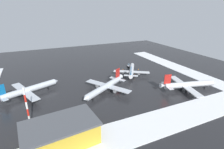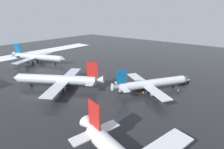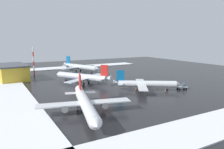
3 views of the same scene
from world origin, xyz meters
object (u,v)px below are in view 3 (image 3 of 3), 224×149
(ground_crew_beside_wing, at_px, (136,89))
(cargo_hangar, at_px, (12,72))
(airplane_distant_tail, at_px, (83,77))
(ground_crew_near_tug, at_px, (165,91))
(traffic_cone_near_nose, at_px, (137,88))
(airplane_parked_portside, at_px, (80,67))
(traffic_cone_mid_line, at_px, (144,91))
(airplane_foreground_jet, at_px, (145,84))
(antenna_mast, at_px, (34,61))
(ground_crew_by_nose_gear, at_px, (158,85))
(pushback_tug, at_px, (182,87))
(airplane_parked_starboard, at_px, (86,104))

(ground_crew_beside_wing, height_order, cargo_hangar, cargo_hangar)
(airplane_distant_tail, xyz_separation_m, ground_crew_beside_wing, (27.86, 13.91, -2.50))
(ground_crew_near_tug, bearing_deg, traffic_cone_near_nose, -14.20)
(ground_crew_beside_wing, relative_size, ground_crew_near_tug, 1.00)
(airplane_parked_portside, relative_size, traffic_cone_mid_line, 60.39)
(airplane_distant_tail, height_order, traffic_cone_mid_line, airplane_distant_tail)
(airplane_distant_tail, distance_m, traffic_cone_near_nose, 29.69)
(airplane_foreground_jet, relative_size, traffic_cone_mid_line, 49.21)
(antenna_mast, xyz_separation_m, traffic_cone_mid_line, (68.90, 34.13, -8.75))
(ground_crew_by_nose_gear, relative_size, traffic_cone_mid_line, 3.11)
(airplane_parked_portside, xyz_separation_m, traffic_cone_mid_line, (69.09, 2.85, -3.13))
(airplane_foreground_jet, height_order, traffic_cone_near_nose, airplane_foreground_jet)
(airplane_parked_portside, relative_size, ground_crew_beside_wing, 19.43)
(ground_crew_near_tug, distance_m, cargo_hangar, 85.31)
(airplane_distant_tail, height_order, pushback_tug, airplane_distant_tail)
(airplane_parked_starboard, bearing_deg, traffic_cone_mid_line, 127.99)
(pushback_tug, bearing_deg, traffic_cone_near_nose, 164.70)
(airplane_parked_portside, relative_size, ground_crew_by_nose_gear, 19.43)
(cargo_hangar, xyz_separation_m, traffic_cone_near_nose, (53.14, 48.46, -4.17))
(airplane_parked_starboard, xyz_separation_m, ground_crew_near_tug, (-7.97, 40.08, -2.52))
(airplane_foreground_jet, distance_m, traffic_cone_mid_line, 3.70)
(antenna_mast, height_order, traffic_cone_mid_line, antenna_mast)
(airplane_parked_starboard, bearing_deg, airplane_foreground_jet, 128.91)
(ground_crew_near_tug, bearing_deg, ground_crew_beside_wing, 8.99)
(ground_crew_beside_wing, xyz_separation_m, ground_crew_near_tug, (8.77, 9.09, 0.00))
(ground_crew_near_tug, xyz_separation_m, traffic_cone_mid_line, (-6.94, -6.14, -0.70))
(airplane_parked_portside, xyz_separation_m, ground_crew_near_tug, (76.03, 8.99, -2.43))
(airplane_parked_portside, distance_m, cargo_hangar, 46.02)
(airplane_parked_starboard, height_order, traffic_cone_near_nose, airplane_parked_starboard)
(antenna_mast, height_order, cargo_hangar, antenna_mast)
(airplane_foreground_jet, height_order, airplane_distant_tail, airplane_distant_tail)
(pushback_tug, xyz_separation_m, traffic_cone_near_nose, (-11.30, -17.33, -1.01))
(airplane_foreground_jet, xyz_separation_m, pushback_tug, (6.90, 16.09, -1.72))
(airplane_parked_portside, height_order, traffic_cone_near_nose, airplane_parked_portside)
(airplane_foreground_jet, bearing_deg, ground_crew_beside_wing, -150.33)
(pushback_tug, bearing_deg, airplane_foreground_jet, 174.61)
(airplane_foreground_jet, bearing_deg, pushback_tug, 9.71)
(ground_crew_by_nose_gear, bearing_deg, ground_crew_beside_wing, 127.18)
(cargo_hangar, bearing_deg, pushback_tug, 40.16)
(ground_crew_by_nose_gear, height_order, traffic_cone_mid_line, ground_crew_by_nose_gear)
(airplane_parked_starboard, bearing_deg, cargo_hangar, -155.16)
(airplane_foreground_jet, distance_m, ground_crew_beside_wing, 5.31)
(airplane_parked_portside, distance_m, antenna_mast, 31.78)
(ground_crew_by_nose_gear, bearing_deg, traffic_cone_near_nose, 107.25)
(airplane_distant_tail, height_order, ground_crew_by_nose_gear, airplane_distant_tail)
(ground_crew_by_nose_gear, bearing_deg, antenna_mast, 64.38)
(antenna_mast, xyz_separation_m, cargo_hangar, (9.81, -13.63, -4.58))
(airplane_parked_starboard, relative_size, ground_crew_beside_wing, 20.55)
(airplane_parked_starboard, height_order, cargo_hangar, airplane_parked_starboard)
(ground_crew_near_tug, height_order, traffic_cone_near_nose, ground_crew_near_tug)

